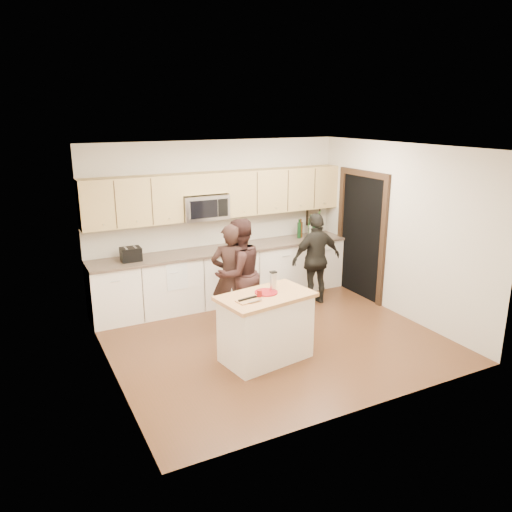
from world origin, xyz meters
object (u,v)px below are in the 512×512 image
woman_center (239,274)px  woman_left (231,276)px  island (266,327)px  toaster (131,254)px  woman_right (316,259)px

woman_center → woman_left: bearing=-20.6°
island → toaster: (-1.19, 2.15, 0.59)m
island → woman_center: bearing=73.8°
toaster → woman_left: 1.60m
island → woman_left: size_ratio=0.81×
island → woman_center: (0.15, 1.14, 0.38)m
island → toaster: toaster is taller
toaster → woman_center: woman_center is taller
toaster → woman_left: size_ratio=0.19×
woman_center → woman_right: woman_center is taller
woman_right → woman_center: bearing=10.1°
island → toaster: bearing=110.2°
island → woman_center: woman_center is taller
island → woman_right: 2.23m
island → woman_right: size_ratio=0.83×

